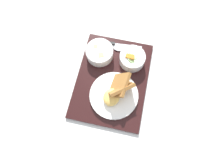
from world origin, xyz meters
name	(u,v)px	position (x,y,z in m)	size (l,w,h in m)	color
ground_plane	(112,80)	(0.00, 0.00, 0.00)	(4.00, 4.00, 0.00)	silver
serving_tray	(112,80)	(0.00, 0.00, 0.01)	(0.44, 0.36, 0.01)	black
bowl_salad	(132,58)	(-0.11, 0.05, 0.04)	(0.11, 0.11, 0.06)	white
bowl_soup	(100,52)	(-0.09, -0.09, 0.04)	(0.12, 0.12, 0.05)	white
plate_main	(115,94)	(0.06, 0.03, 0.03)	(0.20, 0.20, 0.10)	white
knife	(113,44)	(-0.16, -0.05, 0.02)	(0.05, 0.19, 0.01)	silver
spoon	(114,47)	(-0.15, -0.05, 0.02)	(0.05, 0.15, 0.01)	silver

